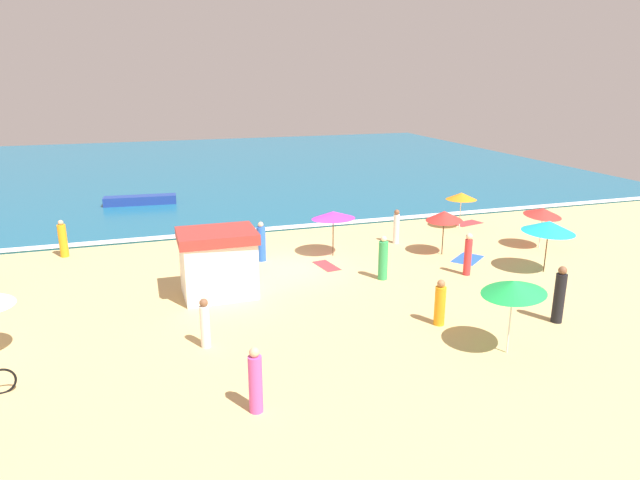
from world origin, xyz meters
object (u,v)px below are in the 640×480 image
beach_umbrella_2 (549,227)px  beach_umbrella_7 (513,287)px  beachgoer_2 (63,240)px  beachgoer_7 (255,381)px  beachgoer_3 (468,255)px  beachgoer_8 (559,296)px  beachgoer_0 (261,243)px  beach_umbrella_8 (444,216)px  beachgoer_4 (440,304)px  lifeguard_cabana (218,263)px  beach_umbrella_6 (543,212)px  beachgoer_1 (383,259)px  small_boat_0 (140,200)px  beach_umbrella_3 (333,215)px  beachgoer_5 (205,324)px  beachgoer_6 (396,227)px  beach_umbrella_5 (461,196)px

beach_umbrella_2 → beach_umbrella_7: (-5.75, -5.54, 0.12)m
beachgoer_2 → beachgoer_7: size_ratio=0.99×
beachgoer_3 → beachgoer_7: bearing=-145.7°
beachgoer_8 → beachgoer_0: bearing=130.7°
beach_umbrella_8 → beachgoer_2: 17.01m
beach_umbrella_2 → beachgoer_0: 11.96m
beachgoer_2 → beachgoer_4: size_ratio=1.09×
beach_umbrella_2 → beachgoer_0: (-10.81, 4.99, -1.12)m
beachgoer_4 → beachgoer_8: 3.93m
lifeguard_cabana → beachgoer_4: (6.44, -4.77, -0.53)m
beachgoer_0 → beachgoer_7: (-2.54, -11.24, -0.00)m
beachgoer_0 → beachgoer_2: 8.90m
beach_umbrella_6 → beachgoer_1: size_ratio=1.17×
lifeguard_cabana → beach_umbrella_2: size_ratio=0.95×
beachgoer_0 → small_boat_0: size_ratio=0.40×
beachgoer_7 → beachgoer_8: bearing=10.9°
beach_umbrella_2 → beach_umbrella_8: 4.40m
beach_umbrella_3 → beachgoer_2: size_ratio=1.59×
beach_umbrella_2 → beachgoer_4: beach_umbrella_2 is taller
beachgoer_1 → beachgoer_3: beachgoer_1 is taller
beachgoer_1 → beachgoer_8: bearing=-55.1°
beachgoer_1 → beachgoer_2: bearing=150.5°
beach_umbrella_6 → beachgoer_5: 16.99m
beachgoer_5 → beach_umbrella_6: bearing=18.2°
beach_umbrella_6 → beachgoer_3: bearing=-157.6°
beach_umbrella_8 → beachgoer_6: (-1.24, 2.25, -0.99)m
beach_umbrella_6 → small_boat_0: 23.25m
lifeguard_cabana → beachgoer_0: size_ratio=1.59×
beachgoer_1 → beachgoer_3: size_ratio=1.02×
beachgoer_4 → beach_umbrella_6: bearing=34.8°
beachgoer_3 → beachgoer_6: bearing=99.5°
beach_umbrella_7 → small_boat_0: beach_umbrella_7 is taller
lifeguard_cabana → beach_umbrella_2: 13.24m
beach_umbrella_3 → beachgoer_7: 12.43m
beachgoer_3 → beachgoer_7: 12.24m
beachgoer_0 → beachgoer_8: size_ratio=0.91×
beachgoer_0 → beachgoer_5: (-3.29, -7.48, -0.06)m
beach_umbrella_8 → beachgoer_3: beach_umbrella_8 is taller
beachgoer_1 → small_boat_0: 18.86m
beach_umbrella_3 → beachgoer_6: 3.79m
beach_umbrella_3 → beachgoer_7: size_ratio=1.57×
beachgoer_3 → beachgoer_6: (-0.83, 4.96, -0.05)m
beach_umbrella_5 → beachgoer_2: size_ratio=1.15×
beach_umbrella_2 → beachgoer_6: size_ratio=1.76×
beachgoer_4 → beachgoer_8: beachgoer_8 is taller
beach_umbrella_7 → beachgoer_2: (-13.35, 13.79, -1.27)m
beachgoer_3 → beach_umbrella_7: bearing=-112.0°
beach_umbrella_6 → beachgoer_1: beach_umbrella_6 is taller
beachgoer_8 → small_boat_0: size_ratio=0.44×
beachgoer_7 → beach_umbrella_7: bearing=5.3°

